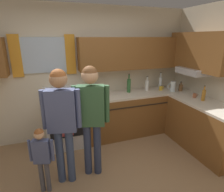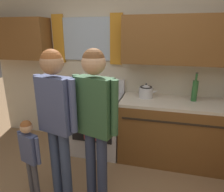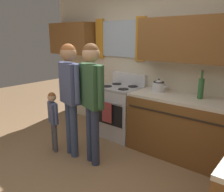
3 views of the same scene
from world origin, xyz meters
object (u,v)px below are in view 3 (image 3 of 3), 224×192
small_child (53,115)px  adult_holding_child (70,88)px  bottle_wine_green (201,88)px  stovetop_kettle (159,86)px  adult_in_plaid (92,91)px  stove_oven (120,110)px

small_child → adult_holding_child: bearing=19.9°
bottle_wine_green → adult_holding_child: bearing=-143.0°
stovetop_kettle → adult_in_plaid: bearing=-110.9°
bottle_wine_green → stove_oven: bearing=-176.7°
stove_oven → small_child: size_ratio=1.17×
stove_oven → small_child: 1.20m
stovetop_kettle → adult_in_plaid: 1.14m
adult_holding_child → stove_oven: bearing=83.9°
adult_holding_child → small_child: size_ratio=1.75×
bottle_wine_green → small_child: (-1.75, -1.21, -0.46)m
bottle_wine_green → small_child: bottle_wine_green is taller
stovetop_kettle → small_child: stovetop_kettle is taller
stove_oven → stovetop_kettle: 0.88m
adult_in_plaid → small_child: size_ratio=1.76×
adult_holding_child → adult_in_plaid: bearing=4.7°
bottle_wine_green → small_child: bearing=-145.4°
adult_in_plaid → bottle_wine_green: bearing=45.3°
stove_oven → adult_holding_child: size_ratio=0.67×
bottle_wine_green → stovetop_kettle: size_ratio=1.44×
stove_oven → stovetop_kettle: (0.70, 0.08, 0.53)m
stovetop_kettle → adult_holding_child: 1.37m
stove_oven → bottle_wine_green: bottle_wine_green is taller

